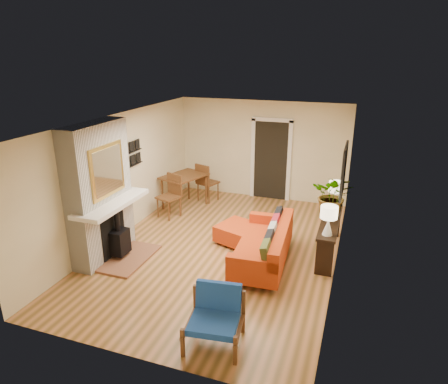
{
  "coord_description": "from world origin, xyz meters",
  "views": [
    {
      "loc": [
        2.47,
        -6.82,
        3.8
      ],
      "look_at": [
        0.0,
        0.2,
        1.15
      ],
      "focal_mm": 32.0,
      "sensor_mm": 36.0,
      "label": 1
    }
  ],
  "objects": [
    {
      "name": "console_table",
      "position": [
        2.07,
        0.49,
        0.58
      ],
      "size": [
        0.34,
        1.85,
        0.72
      ],
      "color": "black",
      "rests_on": "ground"
    },
    {
      "name": "sofa",
      "position": [
        1.01,
        -0.26,
        0.36
      ],
      "size": [
        1.02,
        2.12,
        0.82
      ],
      "color": "silver",
      "rests_on": "ground"
    },
    {
      "name": "houseplant",
      "position": [
        2.06,
        0.72,
        1.15
      ],
      "size": [
        0.83,
        0.74,
        0.85
      ],
      "primitive_type": "imported",
      "rotation": [
        0.0,
        0.0,
        -0.11
      ],
      "color": "#1E5919",
      "rests_on": "console_table"
    },
    {
      "name": "lamp_far",
      "position": [
        2.07,
        1.26,
        1.06
      ],
      "size": [
        0.3,
        0.3,
        0.54
      ],
      "color": "white",
      "rests_on": "console_table"
    },
    {
      "name": "blue_chair",
      "position": [
        0.85,
        -2.55,
        0.42
      ],
      "size": [
        0.84,
        0.82,
        0.78
      ],
      "color": "brown",
      "rests_on": "ground"
    },
    {
      "name": "dining_table",
      "position": [
        -1.57,
        1.84,
        0.67
      ],
      "size": [
        1.24,
        1.95,
        1.03
      ],
      "color": "brown",
      "rests_on": "ground"
    },
    {
      "name": "ottoman",
      "position": [
        0.25,
        0.38,
        0.23
      ],
      "size": [
        0.97,
        0.97,
        0.39
      ],
      "color": "silver",
      "rests_on": "ground"
    },
    {
      "name": "room_shell",
      "position": [
        0.6,
        2.63,
        1.24
      ],
      "size": [
        6.5,
        6.5,
        6.5
      ],
      "color": "#BF7C49",
      "rests_on": "ground"
    },
    {
      "name": "fireplace",
      "position": [
        -2.0,
        -1.0,
        1.24
      ],
      "size": [
        1.09,
        1.68,
        2.6
      ],
      "color": "white",
      "rests_on": "ground"
    },
    {
      "name": "lamp_near",
      "position": [
        2.07,
        -0.19,
        1.06
      ],
      "size": [
        0.3,
        0.3,
        0.54
      ],
      "color": "white",
      "rests_on": "console_table"
    }
  ]
}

